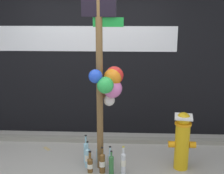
{
  "coord_description": "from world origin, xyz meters",
  "views": [
    {
      "loc": [
        0.56,
        -3.57,
        2.17
      ],
      "look_at": [
        0.38,
        0.24,
        1.2
      ],
      "focal_mm": 46.85,
      "sensor_mm": 36.0,
      "label": 1
    }
  ],
  "objects_px": {
    "bottle_6": "(98,154)",
    "bottle_0": "(102,163)",
    "memorial_post": "(107,74)",
    "bottle_5": "(88,157)",
    "bottle_1": "(110,160)",
    "bottle_4": "(111,164)",
    "bottle_7": "(90,164)",
    "fire_hydrant": "(182,139)",
    "bottle_3": "(86,151)",
    "bottle_2": "(123,162)"
  },
  "relations": [
    {
      "from": "bottle_6",
      "to": "bottle_0",
      "type": "bearing_deg",
      "value": -74.63
    },
    {
      "from": "memorial_post",
      "to": "bottle_5",
      "type": "relative_size",
      "value": 6.27
    },
    {
      "from": "bottle_1",
      "to": "bottle_4",
      "type": "bearing_deg",
      "value": -80.5
    },
    {
      "from": "bottle_1",
      "to": "bottle_7",
      "type": "bearing_deg",
      "value": -154.82
    },
    {
      "from": "bottle_1",
      "to": "bottle_5",
      "type": "xyz_separation_m",
      "value": [
        -0.32,
        0.01,
        0.03
      ]
    },
    {
      "from": "fire_hydrant",
      "to": "bottle_3",
      "type": "xyz_separation_m",
      "value": [
        -1.38,
        0.1,
        -0.27
      ]
    },
    {
      "from": "fire_hydrant",
      "to": "bottle_6",
      "type": "relative_size",
      "value": 2.75
    },
    {
      "from": "bottle_4",
      "to": "bottle_5",
      "type": "xyz_separation_m",
      "value": [
        -0.35,
        0.18,
        0.01
      ]
    },
    {
      "from": "bottle_3",
      "to": "bottle_5",
      "type": "relative_size",
      "value": 1.1
    },
    {
      "from": "bottle_0",
      "to": "bottle_6",
      "type": "bearing_deg",
      "value": 105.37
    },
    {
      "from": "bottle_3",
      "to": "bottle_4",
      "type": "distance_m",
      "value": 0.5
    },
    {
      "from": "bottle_2",
      "to": "bottle_5",
      "type": "distance_m",
      "value": 0.54
    },
    {
      "from": "bottle_1",
      "to": "bottle_6",
      "type": "distance_m",
      "value": 0.24
    },
    {
      "from": "bottle_4",
      "to": "bottle_6",
      "type": "height_order",
      "value": "bottle_4"
    },
    {
      "from": "memorial_post",
      "to": "bottle_2",
      "type": "xyz_separation_m",
      "value": [
        0.23,
        -0.13,
        -1.21
      ]
    },
    {
      "from": "memorial_post",
      "to": "bottle_3",
      "type": "relative_size",
      "value": 5.72
    },
    {
      "from": "bottle_2",
      "to": "bottle_7",
      "type": "height_order",
      "value": "bottle_2"
    },
    {
      "from": "memorial_post",
      "to": "bottle_1",
      "type": "height_order",
      "value": "memorial_post"
    },
    {
      "from": "fire_hydrant",
      "to": "bottle_4",
      "type": "relative_size",
      "value": 2.44
    },
    {
      "from": "bottle_0",
      "to": "bottle_5",
      "type": "xyz_separation_m",
      "value": [
        -0.22,
        0.15,
        0.0
      ]
    },
    {
      "from": "bottle_4",
      "to": "bottle_7",
      "type": "distance_m",
      "value": 0.3
    },
    {
      "from": "bottle_5",
      "to": "bottle_6",
      "type": "distance_m",
      "value": 0.2
    },
    {
      "from": "bottle_0",
      "to": "bottle_1",
      "type": "xyz_separation_m",
      "value": [
        0.1,
        0.13,
        -0.03
      ]
    },
    {
      "from": "bottle_6",
      "to": "bottle_7",
      "type": "bearing_deg",
      "value": -107.74
    },
    {
      "from": "bottle_0",
      "to": "bottle_1",
      "type": "bearing_deg",
      "value": 52.38
    },
    {
      "from": "bottle_0",
      "to": "bottle_4",
      "type": "relative_size",
      "value": 1.11
    },
    {
      "from": "bottle_4",
      "to": "bottle_5",
      "type": "relative_size",
      "value": 0.87
    },
    {
      "from": "bottle_7",
      "to": "memorial_post",
      "type": "bearing_deg",
      "value": 26.7
    },
    {
      "from": "bottle_0",
      "to": "bottle_1",
      "type": "height_order",
      "value": "bottle_0"
    },
    {
      "from": "bottle_0",
      "to": "bottle_1",
      "type": "relative_size",
      "value": 1.15
    },
    {
      "from": "memorial_post",
      "to": "bottle_6",
      "type": "height_order",
      "value": "memorial_post"
    },
    {
      "from": "memorial_post",
      "to": "bottle_0",
      "type": "distance_m",
      "value": 1.24
    },
    {
      "from": "memorial_post",
      "to": "bottle_6",
      "type": "bearing_deg",
      "value": 129.05
    },
    {
      "from": "bottle_3",
      "to": "memorial_post",
      "type": "bearing_deg",
      "value": -26.77
    },
    {
      "from": "memorial_post",
      "to": "bottle_2",
      "type": "relative_size",
      "value": 6.07
    },
    {
      "from": "bottle_1",
      "to": "bottle_4",
      "type": "height_order",
      "value": "bottle_4"
    },
    {
      "from": "bottle_1",
      "to": "bottle_2",
      "type": "relative_size",
      "value": 0.82
    },
    {
      "from": "fire_hydrant",
      "to": "bottle_0",
      "type": "relative_size",
      "value": 2.2
    },
    {
      "from": "bottle_4",
      "to": "bottle_5",
      "type": "distance_m",
      "value": 0.39
    },
    {
      "from": "memorial_post",
      "to": "bottle_0",
      "type": "bearing_deg",
      "value": -116.14
    },
    {
      "from": "bottle_0",
      "to": "bottle_6",
      "type": "distance_m",
      "value": 0.3
    },
    {
      "from": "bottle_0",
      "to": "bottle_7",
      "type": "height_order",
      "value": "bottle_0"
    },
    {
      "from": "memorial_post",
      "to": "bottle_6",
      "type": "relative_size",
      "value": 8.1
    },
    {
      "from": "bottle_3",
      "to": "bottle_7",
      "type": "distance_m",
      "value": 0.3
    },
    {
      "from": "fire_hydrant",
      "to": "bottle_3",
      "type": "relative_size",
      "value": 1.94
    },
    {
      "from": "fire_hydrant",
      "to": "bottle_5",
      "type": "relative_size",
      "value": 2.13
    },
    {
      "from": "bottle_7",
      "to": "bottle_0",
      "type": "bearing_deg",
      "value": -1.29
    },
    {
      "from": "fire_hydrant",
      "to": "bottle_2",
      "type": "relative_size",
      "value": 2.06
    },
    {
      "from": "bottle_3",
      "to": "bottle_6",
      "type": "relative_size",
      "value": 1.41
    },
    {
      "from": "fire_hydrant",
      "to": "bottle_0",
      "type": "xyz_separation_m",
      "value": [
        -1.12,
        -0.18,
        -0.29
      ]
    }
  ]
}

